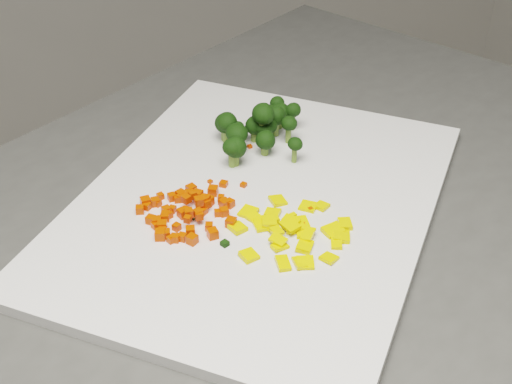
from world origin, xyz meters
name	(u,v)px	position (x,y,z in m)	size (l,w,h in m)	color
cutting_board	(256,204)	(0.32, 0.62, 0.91)	(0.49, 0.38, 0.01)	white
carrot_pile	(186,203)	(0.24, 0.63, 0.93)	(0.11, 0.11, 0.03)	red
pepper_pile	(290,223)	(0.33, 0.55, 0.92)	(0.13, 0.13, 0.02)	yellow
broccoli_pile	(262,122)	(0.38, 0.72, 0.94)	(0.13, 0.13, 0.06)	black
carrot_cube_0	(231,222)	(0.27, 0.59, 0.92)	(0.01, 0.01, 0.01)	red
carrot_cube_1	(161,225)	(0.20, 0.62, 0.92)	(0.01, 0.01, 0.01)	red
carrot_cube_2	(189,195)	(0.25, 0.65, 0.92)	(0.01, 0.01, 0.01)	red
carrot_cube_3	(186,211)	(0.24, 0.63, 0.92)	(0.01, 0.01, 0.01)	red
carrot_cube_4	(199,215)	(0.24, 0.61, 0.92)	(0.01, 0.01, 0.01)	red
carrot_cube_5	(183,213)	(0.23, 0.63, 0.92)	(0.01, 0.01, 0.01)	red
carrot_cube_6	(206,203)	(0.26, 0.62, 0.92)	(0.01, 0.01, 0.01)	red
carrot_cube_7	(160,235)	(0.20, 0.60, 0.92)	(0.01, 0.01, 0.01)	red
carrot_cube_8	(208,201)	(0.27, 0.63, 0.92)	(0.01, 0.01, 0.01)	red
carrot_cube_9	(146,202)	(0.20, 0.66, 0.92)	(0.01, 0.01, 0.01)	red
carrot_cube_10	(165,217)	(0.21, 0.63, 0.92)	(0.01, 0.01, 0.01)	red
carrot_cube_11	(165,215)	(0.21, 0.63, 0.92)	(0.01, 0.01, 0.01)	red
carrot_cube_12	(192,195)	(0.25, 0.64, 0.93)	(0.01, 0.01, 0.01)	red
carrot_cube_13	(147,206)	(0.20, 0.66, 0.92)	(0.01, 0.01, 0.01)	red
carrot_cube_14	(199,196)	(0.26, 0.65, 0.92)	(0.01, 0.01, 0.01)	red
carrot_cube_15	(162,231)	(0.20, 0.61, 0.92)	(0.01, 0.01, 0.01)	red
carrot_cube_16	(175,238)	(0.21, 0.59, 0.92)	(0.01, 0.01, 0.01)	red
carrot_cube_17	(166,210)	(0.22, 0.64, 0.92)	(0.01, 0.01, 0.01)	red
carrot_cube_18	(218,213)	(0.27, 0.61, 0.92)	(0.01, 0.01, 0.01)	red
carrot_cube_19	(204,211)	(0.25, 0.62, 0.92)	(0.01, 0.01, 0.01)	red
carrot_cube_20	(171,239)	(0.21, 0.59, 0.92)	(0.01, 0.01, 0.01)	red
carrot_cube_21	(151,220)	(0.20, 0.63, 0.92)	(0.01, 0.01, 0.01)	red
carrot_cube_22	(182,197)	(0.24, 0.65, 0.92)	(0.01, 0.01, 0.01)	red
carrot_cube_23	(172,209)	(0.22, 0.64, 0.92)	(0.01, 0.01, 0.01)	red
carrot_cube_24	(225,204)	(0.28, 0.62, 0.92)	(0.01, 0.01, 0.01)	red
carrot_cube_25	(199,201)	(0.25, 0.63, 0.93)	(0.01, 0.01, 0.01)	red
carrot_cube_26	(189,213)	(0.24, 0.61, 0.92)	(0.01, 0.01, 0.01)	red
carrot_cube_27	(160,196)	(0.22, 0.67, 0.92)	(0.01, 0.01, 0.01)	red
carrot_cube_28	(140,209)	(0.19, 0.65, 0.92)	(0.01, 0.01, 0.01)	red
carrot_cube_29	(166,234)	(0.20, 0.60, 0.92)	(0.01, 0.01, 0.01)	red
carrot_cube_30	(198,213)	(0.24, 0.61, 0.92)	(0.01, 0.01, 0.01)	red
carrot_cube_31	(224,212)	(0.27, 0.61, 0.92)	(0.01, 0.01, 0.01)	red
carrot_cube_32	(155,225)	(0.20, 0.62, 0.92)	(0.01, 0.01, 0.01)	red
carrot_cube_33	(203,200)	(0.26, 0.63, 0.93)	(0.01, 0.01, 0.01)	red
carrot_cube_34	(181,195)	(0.24, 0.66, 0.92)	(0.01, 0.01, 0.01)	red
carrot_cube_35	(177,227)	(0.22, 0.61, 0.92)	(0.01, 0.01, 0.01)	red
carrot_cube_36	(169,215)	(0.22, 0.63, 0.92)	(0.01, 0.01, 0.01)	red
carrot_cube_37	(213,191)	(0.28, 0.65, 0.92)	(0.01, 0.01, 0.01)	red
carrot_cube_38	(221,198)	(0.28, 0.63, 0.92)	(0.01, 0.01, 0.01)	red
carrot_cube_39	(172,197)	(0.23, 0.66, 0.92)	(0.01, 0.01, 0.01)	red
carrot_cube_40	(158,203)	(0.21, 0.66, 0.92)	(0.01, 0.01, 0.01)	red
carrot_cube_41	(198,195)	(0.26, 0.65, 0.92)	(0.01, 0.01, 0.01)	red
carrot_cube_42	(157,221)	(0.20, 0.62, 0.92)	(0.01, 0.01, 0.01)	red
carrot_cube_43	(178,199)	(0.24, 0.65, 0.92)	(0.01, 0.01, 0.01)	red
carrot_cube_44	(213,234)	(0.25, 0.58, 0.92)	(0.01, 0.01, 0.01)	red
carrot_cube_45	(188,219)	(0.23, 0.60, 0.92)	(0.01, 0.01, 0.01)	red
carrot_cube_46	(162,226)	(0.20, 0.61, 0.92)	(0.01, 0.01, 0.01)	red
carrot_cube_47	(186,199)	(0.24, 0.64, 0.93)	(0.01, 0.01, 0.01)	red
carrot_cube_48	(223,202)	(0.28, 0.63, 0.92)	(0.01, 0.01, 0.01)	red
carrot_cube_49	(206,203)	(0.26, 0.63, 0.92)	(0.01, 0.01, 0.01)	red
carrot_cube_50	(230,203)	(0.29, 0.62, 0.92)	(0.01, 0.01, 0.01)	red
carrot_cube_51	(182,237)	(0.22, 0.59, 0.92)	(0.01, 0.01, 0.01)	red
carrot_cube_52	(191,189)	(0.26, 0.66, 0.92)	(0.01, 0.01, 0.01)	red
carrot_cube_53	(190,231)	(0.23, 0.59, 0.92)	(0.01, 0.01, 0.01)	red
carrot_cube_54	(209,226)	(0.25, 0.59, 0.92)	(0.01, 0.01, 0.01)	red
carrot_cube_55	(155,202)	(0.21, 0.66, 0.92)	(0.01, 0.01, 0.01)	red
carrot_cube_56	(192,239)	(0.22, 0.58, 0.92)	(0.01, 0.01, 0.01)	red
carrot_cube_57	(205,199)	(0.26, 0.63, 0.92)	(0.01, 0.01, 0.01)	red
carrot_cube_58	(181,194)	(0.24, 0.66, 0.92)	(0.01, 0.01, 0.01)	red
pepper_chunk_0	(278,240)	(0.30, 0.54, 0.92)	(0.02, 0.01, 0.00)	yellow
pepper_chunk_1	(257,220)	(0.30, 0.58, 0.91)	(0.02, 0.01, 0.00)	yellow
pepper_chunk_2	(308,206)	(0.36, 0.58, 0.91)	(0.02, 0.02, 0.00)	yellow
pepper_chunk_3	(291,221)	(0.33, 0.56, 0.92)	(0.02, 0.01, 0.00)	yellow
pepper_chunk_4	(292,228)	(0.33, 0.55, 0.91)	(0.01, 0.02, 0.00)	yellow
pepper_chunk_5	(329,258)	(0.34, 0.49, 0.91)	(0.02, 0.02, 0.00)	yellow
pepper_chunk_6	(263,226)	(0.30, 0.57, 0.91)	(0.02, 0.02, 0.00)	yellow
pepper_chunk_7	(283,263)	(0.29, 0.51, 0.92)	(0.02, 0.01, 0.00)	yellow
pepper_chunk_8	(300,222)	(0.34, 0.56, 0.92)	(0.02, 0.02, 0.00)	yellow
pepper_chunk_9	(273,213)	(0.32, 0.59, 0.92)	(0.02, 0.01, 0.00)	yellow
pepper_chunk_10	(238,228)	(0.28, 0.58, 0.92)	(0.02, 0.02, 0.01)	yellow
pepper_chunk_11	(300,263)	(0.31, 0.50, 0.91)	(0.02, 0.01, 0.00)	yellow
pepper_chunk_12	(290,225)	(0.32, 0.55, 0.92)	(0.02, 0.02, 0.00)	yellow
pepper_chunk_13	(278,200)	(0.34, 0.60, 0.91)	(0.02, 0.02, 0.00)	yellow
pepper_chunk_14	(345,224)	(0.38, 0.53, 0.92)	(0.02, 0.01, 0.01)	yellow
pepper_chunk_15	(337,243)	(0.36, 0.51, 0.92)	(0.02, 0.01, 0.00)	yellow
pepper_chunk_16	(305,263)	(0.31, 0.50, 0.92)	(0.02, 0.02, 0.00)	yellow
pepper_chunk_17	(308,234)	(0.34, 0.53, 0.92)	(0.02, 0.01, 0.00)	yellow
pepper_chunk_18	(322,206)	(0.38, 0.57, 0.91)	(0.01, 0.01, 0.00)	yellow
pepper_chunk_19	(302,232)	(0.34, 0.54, 0.91)	(0.02, 0.01, 0.00)	yellow
pepper_chunk_20	(280,247)	(0.30, 0.53, 0.91)	(0.02, 0.01, 0.00)	yellow
pepper_chunk_21	(296,226)	(0.33, 0.55, 0.92)	(0.02, 0.02, 0.00)	yellow
pepper_chunk_22	(248,212)	(0.30, 0.60, 0.92)	(0.02, 0.02, 0.00)	yellow
pepper_chunk_23	(341,236)	(0.37, 0.52, 0.92)	(0.02, 0.02, 0.00)	yellow
pepper_chunk_24	(260,223)	(0.30, 0.58, 0.91)	(0.01, 0.01, 0.00)	yellow
pepper_chunk_25	(271,225)	(0.31, 0.57, 0.92)	(0.02, 0.01, 0.00)	yellow
pepper_chunk_26	(249,256)	(0.27, 0.53, 0.92)	(0.02, 0.02, 0.01)	yellow
pepper_chunk_27	(277,231)	(0.31, 0.55, 0.92)	(0.01, 0.01, 0.00)	yellow
pepper_chunk_28	(270,220)	(0.31, 0.58, 0.92)	(0.02, 0.02, 0.01)	yellow
pepper_chunk_29	(333,230)	(0.37, 0.53, 0.92)	(0.02, 0.02, 0.01)	yellow
pepper_chunk_30	(305,246)	(0.33, 0.52, 0.92)	(0.02, 0.02, 0.01)	yellow
pepper_chunk_31	(269,221)	(0.31, 0.57, 0.92)	(0.02, 0.02, 0.00)	yellow
broccoli_floret_0	(237,134)	(0.35, 0.74, 0.93)	(0.03, 0.03, 0.03)	black
broccoli_floret_1	(269,130)	(0.39, 0.73, 0.93)	(0.03, 0.03, 0.03)	black
broccoli_floret_2	(294,151)	(0.39, 0.67, 0.93)	(0.02, 0.02, 0.03)	black
broccoli_floret_3	(275,122)	(0.40, 0.73, 0.93)	(0.04, 0.04, 0.04)	black
broccoli_floret_4	(254,130)	(0.37, 0.73, 0.93)	(0.04, 0.04, 0.03)	black
broccoli_floret_5	(277,110)	(0.42, 0.76, 0.93)	(0.03, 0.03, 0.04)	black
broccoli_floret_6	(261,133)	(0.38, 0.73, 0.93)	(0.02, 0.02, 0.03)	black
broccoli_floret_7	(225,128)	(0.34, 0.75, 0.93)	(0.04, 0.04, 0.04)	black
broccoli_floret_8	(235,152)	(0.33, 0.69, 0.93)	(0.04, 0.04, 0.04)	black
broccoli_floret_9	(279,116)	(0.42, 0.75, 0.93)	(0.04, 0.04, 0.03)	black
broccoli_floret_10	(265,144)	(0.37, 0.70, 0.93)	(0.03, 0.03, 0.03)	black
broccoli_floret_11	(265,135)	(0.38, 0.72, 0.93)	(0.02, 0.02, 0.03)	black
broccoli_floret_12	(288,130)	(0.41, 0.71, 0.93)	(0.03, 0.03, 0.04)	black
broccoli_floret_13	(269,117)	(0.40, 0.76, 0.93)	(0.03, 0.03, 0.03)	black
broccoli_floret_14	(236,139)	(0.34, 0.72, 0.93)	(0.04, 0.04, 0.04)	black
broccoli_floret_15	(226,128)	(0.34, 0.75, 0.93)	(0.04, 0.04, 0.04)	black
broccoli_floret_16	(232,153)	(0.32, 0.69, 0.93)	(0.03, 0.03, 0.04)	black
broccoli_floret_17	(293,117)	(0.43, 0.74, 0.93)	(0.03, 0.03, 0.04)	black
broccoli_floret_18	(262,119)	(0.38, 0.72, 0.95)	(0.04, 0.04, 0.04)	black
stray_bit_0	(210,181)	(0.28, 0.67, 0.91)	(0.00, 0.00, 0.00)	red
stray_bit_1	(310,209)	(0.36, 0.57, 0.91)	(0.01, 0.01, 0.00)	red
stray_bit_2	(235,154)	(0.34, 0.71, 0.91)	(0.01, 0.01, 0.00)	yellow
stray_bit_3	(244,185)	(0.32, 0.65, 0.92)	(0.01, 0.01, 0.00)	red
stray_bit_4	(302,225)	(0.34, 0.55, 0.91)	(0.01, 0.01, 0.00)	red
stray_bit_5	(193,216)	(0.24, 0.62, 0.92)	(0.01, 0.01, 0.00)	black
stray_bit_6	(293,215)	(0.34, 0.57, 0.92)	(0.01, 0.01, 0.00)	yellow
stray_bit_7	(250,146)	(0.36, 0.72, 0.91)	(0.01, 0.01, 0.00)	red
stray_bit_8	(224,184)	(0.30, 0.66, 0.92)	(0.01, 0.01, 0.01)	red
stray_bit_9	(225,243)	(0.25, 0.56, 0.92)	(0.01, 0.01, 0.01)	black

